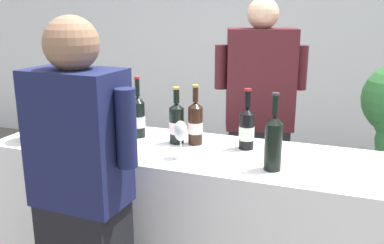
{
  "coord_description": "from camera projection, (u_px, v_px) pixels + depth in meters",
  "views": [
    {
      "loc": [
        0.76,
        -2.0,
        1.67
      ],
      "look_at": [
        0.02,
        0.0,
        1.09
      ],
      "focal_mm": 39.95,
      "sensor_mm": 36.0,
      "label": 1
    }
  ],
  "objects": [
    {
      "name": "person_guest",
      "position": [
        84.0,
        214.0,
        1.83
      ],
      "size": [
        0.54,
        0.26,
        1.64
      ],
      "color": "black",
      "rests_on": "ground_plane"
    },
    {
      "name": "wine_bottle_3",
      "position": [
        177.0,
        123.0,
        2.33
      ],
      "size": [
        0.08,
        0.08,
        0.31
      ],
      "color": "black",
      "rests_on": "counter"
    },
    {
      "name": "wine_bottle_1",
      "position": [
        247.0,
        128.0,
        2.24
      ],
      "size": [
        0.08,
        0.08,
        0.32
      ],
      "color": "black",
      "rests_on": "counter"
    },
    {
      "name": "wine_bottle_2",
      "position": [
        273.0,
        141.0,
        1.94
      ],
      "size": [
        0.08,
        0.08,
        0.36
      ],
      "color": "black",
      "rests_on": "counter"
    },
    {
      "name": "ice_bucket",
      "position": [
        36.0,
        122.0,
        2.38
      ],
      "size": [
        0.19,
        0.19,
        0.21
      ],
      "color": "silver",
      "rests_on": "counter"
    },
    {
      "name": "wall_back",
      "position": [
        277.0,
        33.0,
        4.49
      ],
      "size": [
        8.0,
        0.1,
        2.8
      ],
      "primitive_type": "cube",
      "color": "silver",
      "rests_on": "ground_plane"
    },
    {
      "name": "wine_bottle_0",
      "position": [
        77.0,
        113.0,
        2.56
      ],
      "size": [
        0.08,
        0.08,
        0.32
      ],
      "color": "black",
      "rests_on": "counter"
    },
    {
      "name": "person_server",
      "position": [
        258.0,
        135.0,
        2.85
      ],
      "size": [
        0.57,
        0.36,
        1.72
      ],
      "color": "black",
      "rests_on": "ground_plane"
    },
    {
      "name": "wine_glass",
      "position": [
        181.0,
        133.0,
        2.09
      ],
      "size": [
        0.08,
        0.08,
        0.19
      ],
      "color": "silver",
      "rests_on": "counter"
    },
    {
      "name": "wine_bottle_4",
      "position": [
        138.0,
        116.0,
        2.44
      ],
      "size": [
        0.08,
        0.08,
        0.35
      ],
      "color": "black",
      "rests_on": "counter"
    },
    {
      "name": "counter",
      "position": [
        189.0,
        229.0,
        2.38
      ],
      "size": [
        2.14,
        0.63,
        0.94
      ],
      "primitive_type": "cube",
      "color": "white",
      "rests_on": "ground_plane"
    },
    {
      "name": "wine_bottle_5",
      "position": [
        195.0,
        123.0,
        2.31
      ],
      "size": [
        0.08,
        0.08,
        0.33
      ],
      "color": "black",
      "rests_on": "counter"
    }
  ]
}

